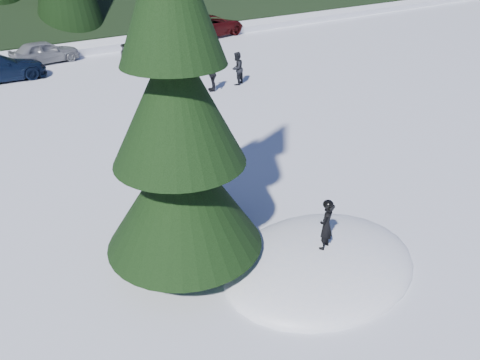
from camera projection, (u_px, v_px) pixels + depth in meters
ground at (319, 265)px, 9.99m from camera, size 200.00×200.00×0.00m
snow_mound at (319, 265)px, 9.99m from camera, size 4.48×3.52×0.96m
spruce_tall at (177, 117)px, 8.51m from camera, size 3.20×3.20×8.60m
spruce_short at (187, 142)px, 10.60m from camera, size 2.20×2.20×5.37m
child_skier at (326, 226)px, 9.51m from camera, size 0.45×0.37×1.06m
adult_0 at (237, 68)px, 21.76m from camera, size 0.91×0.83×1.52m
adult_1 at (212, 74)px, 20.86m from camera, size 0.71×0.99×1.57m
car_4 at (44, 52)px, 25.50m from camera, size 3.74×1.77×1.24m
car_5 at (160, 48)px, 26.12m from camera, size 4.25×1.84×1.36m
car_6 at (209, 26)px, 32.23m from camera, size 5.70×3.39×1.48m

